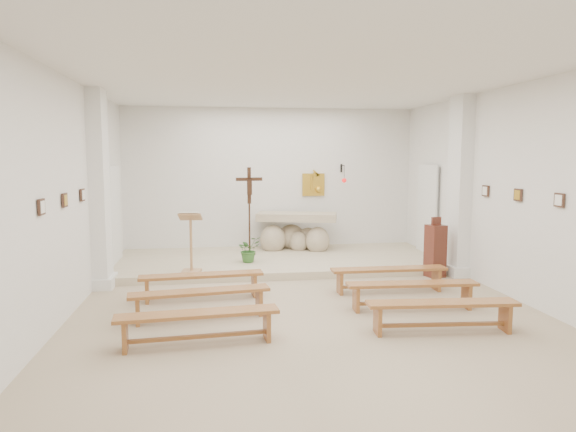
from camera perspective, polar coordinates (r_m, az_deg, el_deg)
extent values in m
cube|color=tan|center=(7.89, 2.21, -10.59)|extent=(7.00, 10.00, 0.00)
cube|color=silver|center=(7.73, -24.11, 1.71)|extent=(0.02, 10.00, 3.50)
cube|color=silver|center=(8.89, 25.00, 2.24)|extent=(0.02, 10.00, 3.50)
cube|color=silver|center=(12.49, -1.93, 3.93)|extent=(7.00, 0.02, 3.50)
cube|color=silver|center=(7.63, 2.33, 15.34)|extent=(7.00, 10.00, 0.02)
cube|color=beige|center=(11.23, -1.05, -4.99)|extent=(6.98, 3.00, 0.15)
cube|color=white|center=(9.64, -20.20, 2.74)|extent=(0.26, 0.55, 3.50)
cube|color=white|center=(10.56, 18.51, 3.11)|extent=(0.26, 0.55, 3.50)
cube|color=gold|center=(12.63, 2.84, 3.50)|extent=(0.55, 0.04, 0.55)
cube|color=black|center=(12.77, 5.94, 5.31)|extent=(0.04, 0.02, 0.20)
cylinder|color=black|center=(12.63, 6.11, 5.61)|extent=(0.02, 0.30, 0.02)
cylinder|color=black|center=(12.49, 6.27, 4.81)|extent=(0.01, 0.01, 0.34)
sphere|color=red|center=(12.49, 6.26, 3.94)|extent=(0.11, 0.11, 0.11)
cube|color=#3F271C|center=(6.96, -25.72, 0.91)|extent=(0.03, 0.20, 0.20)
cube|color=#3F271C|center=(7.92, -23.57, 1.62)|extent=(0.03, 0.20, 0.20)
cube|color=#3F271C|center=(8.88, -21.88, 2.18)|extent=(0.03, 0.20, 0.20)
cube|color=#3F271C|center=(8.22, 27.92, 1.57)|extent=(0.03, 0.20, 0.20)
cube|color=#3F271C|center=(9.04, 24.19, 2.15)|extent=(0.03, 0.20, 0.20)
cube|color=#3F271C|center=(9.90, 21.10, 2.62)|extent=(0.03, 0.20, 0.20)
cube|color=silver|center=(10.52, -19.42, -5.08)|extent=(0.10, 0.85, 0.52)
cube|color=silver|center=(11.38, 16.92, -4.12)|extent=(0.10, 0.85, 0.52)
ellipsoid|color=#BCB290|center=(12.04, -1.69, -2.61)|extent=(0.60, 0.51, 0.68)
ellipsoid|color=#BCB290|center=(11.97, 3.31, -2.76)|extent=(0.56, 0.48, 0.64)
ellipsoid|color=#BCB290|center=(12.31, 0.37, -2.32)|extent=(0.64, 0.54, 0.60)
ellipsoid|color=#BCB290|center=(12.25, 2.22, -2.61)|extent=(0.52, 0.44, 0.56)
ellipsoid|color=#BCB290|center=(12.08, 1.20, -2.90)|extent=(0.44, 0.37, 0.52)
cube|color=#BCB290|center=(12.05, 0.99, -0.08)|extent=(1.97, 1.17, 0.18)
cube|color=#AF7D55|center=(9.96, -10.66, -6.05)|extent=(0.39, 0.39, 0.04)
cylinder|color=#AF7D55|center=(9.86, -10.72, -3.30)|extent=(0.05, 0.05, 1.01)
cube|color=#AF7D55|center=(9.77, -10.81, -0.10)|extent=(0.45, 0.35, 0.16)
cube|color=white|center=(9.72, -10.85, 0.16)|extent=(0.39, 0.28, 0.13)
cylinder|color=#332010|center=(11.55, -4.28, -4.22)|extent=(0.26, 0.26, 0.03)
cylinder|color=#332010|center=(11.45, -4.30, -1.41)|extent=(0.04, 0.04, 1.18)
cube|color=#332010|center=(11.36, -4.34, 3.40)|extent=(0.08, 0.06, 0.80)
cube|color=#332010|center=(11.35, -4.35, 4.10)|extent=(0.59, 0.14, 0.07)
cube|color=#332010|center=(11.33, -4.30, 3.23)|extent=(0.11, 0.06, 0.34)
imported|color=#316327|center=(10.71, -4.39, -3.72)|extent=(0.62, 0.60, 0.53)
cube|color=#552218|center=(10.40, 16.04, -3.75)|extent=(0.38, 0.38, 1.02)
cube|color=#552218|center=(10.31, 16.15, -0.56)|extent=(0.21, 0.09, 0.17)
cube|color=#97522B|center=(8.57, -9.58, -6.50)|extent=(2.03, 0.48, 0.05)
cube|color=#97522B|center=(8.62, -15.38, -8.01)|extent=(0.08, 0.30, 0.38)
cube|color=#97522B|center=(8.71, -3.80, -7.64)|extent=(0.08, 0.30, 0.38)
cube|color=#97522B|center=(8.64, -9.54, -8.39)|extent=(1.69, 0.19, 0.05)
cube|color=#97522B|center=(9.07, 11.16, -5.81)|extent=(2.01, 0.34, 0.05)
cube|color=#97522B|center=(8.88, 5.78, -7.37)|extent=(0.06, 0.29, 0.38)
cube|color=#97522B|center=(9.43, 16.16, -6.78)|extent=(0.06, 0.29, 0.38)
cube|color=#97522B|center=(9.14, 11.12, -7.60)|extent=(1.69, 0.07, 0.05)
cube|color=#97522B|center=(7.55, -9.76, -8.30)|extent=(2.03, 0.57, 0.05)
cube|color=#97522B|center=(7.58, -16.37, -10.07)|extent=(0.09, 0.30, 0.38)
cube|color=#97522B|center=(7.74, -3.23, -9.46)|extent=(0.09, 0.30, 0.38)
cube|color=#97522B|center=(7.63, -9.71, -10.42)|extent=(1.68, 0.27, 0.05)
cube|color=#97522B|center=(8.11, 13.63, -7.34)|extent=(2.02, 0.43, 0.05)
cube|color=#97522B|center=(7.94, 7.57, -9.09)|extent=(0.07, 0.29, 0.38)
cube|color=#97522B|center=(8.48, 19.22, -8.39)|extent=(0.07, 0.29, 0.38)
cube|color=#97522B|center=(8.19, 13.58, -9.33)|extent=(1.69, 0.15, 0.05)
cube|color=#97522B|center=(6.54, -9.99, -10.65)|extent=(2.03, 0.49, 0.05)
cube|color=#97522B|center=(6.62, -17.65, -12.56)|extent=(0.08, 0.30, 0.38)
cube|color=#97522B|center=(6.70, -2.36, -12.01)|extent=(0.08, 0.30, 0.38)
cube|color=#97522B|center=(6.63, -9.94, -13.06)|extent=(1.69, 0.20, 0.05)
cube|color=#97522B|center=(7.18, 16.78, -9.26)|extent=(2.03, 0.48, 0.05)
cube|color=#97522B|center=(7.00, 9.92, -11.30)|extent=(0.08, 0.30, 0.38)
cube|color=#97522B|center=(7.58, 22.98, -10.32)|extent=(0.08, 0.30, 0.38)
cube|color=#97522B|center=(7.27, 16.71, -11.48)|extent=(1.69, 0.19, 0.05)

